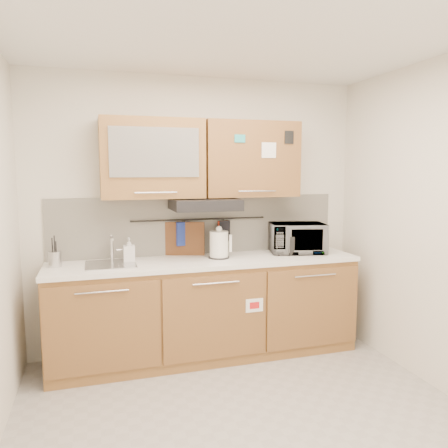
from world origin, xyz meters
TOP-DOWN VIEW (x-y plane):
  - floor at (0.00, 0.00)m, footprint 3.20×3.20m
  - ceiling at (0.00, 0.00)m, footprint 3.20×3.20m
  - wall_back at (0.00, 1.50)m, footprint 3.20×0.00m
  - base_cabinet at (0.00, 1.19)m, footprint 2.80×0.64m
  - countertop at (0.00, 1.19)m, footprint 2.82×0.62m
  - backsplash at (0.00, 1.49)m, footprint 2.80×0.02m
  - upper_cabinets at (-0.00, 1.32)m, footprint 1.82×0.37m
  - range_hood at (0.00, 1.25)m, footprint 0.60×0.46m
  - sink at (-0.85, 1.21)m, footprint 0.42×0.40m
  - utensil_rail at (0.00, 1.45)m, footprint 1.30×0.02m
  - utensil_crock at (-1.30, 1.26)m, footprint 0.12×0.12m
  - kettle at (0.13, 1.22)m, footprint 0.22×0.21m
  - toaster at (0.91, 1.17)m, footprint 0.24×0.15m
  - microwave at (0.94, 1.26)m, footprint 0.59×0.46m
  - soap_bottle at (-0.68, 1.29)m, footprint 0.10×0.11m
  - cutting_board at (-0.15, 1.44)m, footprint 0.36×0.14m
  - oven_mitt at (-0.16, 1.44)m, footprint 0.14×0.06m
  - dark_pouch at (0.24, 1.44)m, footprint 0.13×0.08m
  - pot_holder at (0.23, 1.44)m, footprint 0.12×0.07m

SIDE VIEW (x-z plane):
  - floor at x=0.00m, z-range 0.00..0.00m
  - base_cabinet at x=0.00m, z-range -0.03..0.85m
  - countertop at x=0.00m, z-range 0.88..0.92m
  - sink at x=-0.85m, z-range 0.79..1.05m
  - utensil_crock at x=-1.30m, z-range 0.86..1.12m
  - cutting_board at x=-0.15m, z-range 0.78..1.24m
  - toaster at x=0.91m, z-range 0.92..1.10m
  - soap_bottle at x=-0.68m, z-range 0.92..1.14m
  - kettle at x=0.13m, z-range 0.89..1.19m
  - microwave at x=0.94m, z-range 0.92..1.21m
  - oven_mitt at x=-0.16m, z-range 1.02..1.24m
  - dark_pouch at x=0.24m, z-range 1.04..1.24m
  - pot_holder at x=0.23m, z-range 1.08..1.24m
  - backsplash at x=0.00m, z-range 0.92..1.48m
  - utensil_rail at x=0.00m, z-range 1.25..1.27m
  - wall_back at x=0.00m, z-range -0.30..2.90m
  - range_hood at x=0.00m, z-range 1.37..1.47m
  - upper_cabinets at x=0.00m, z-range 1.48..2.18m
  - ceiling at x=0.00m, z-range 2.60..2.60m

